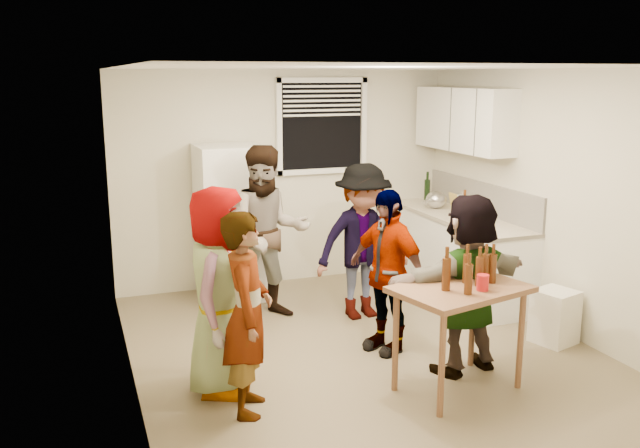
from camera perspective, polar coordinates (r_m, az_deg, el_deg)
name	(u,v)px	position (r m, az deg, el deg)	size (l,w,h in m)	color
room	(361,348)	(6.29, 3.44, -10.42)	(4.00, 4.50, 2.50)	beige
window	(322,126)	(8.03, 0.19, 8.24)	(1.12, 0.10, 1.06)	white
refrigerator	(231,222)	(7.52, -7.53, 0.14)	(0.70, 0.70, 1.70)	white
counter_lower	(457,255)	(7.87, 11.48, -2.59)	(0.60, 2.20, 0.86)	white
countertop	(459,217)	(7.77, 11.63, 0.61)	(0.64, 2.22, 0.04)	beige
backsplash	(482,198)	(7.89, 13.45, 2.18)	(0.03, 2.20, 0.36)	#B4ADA5
upper_cabinets	(464,119)	(7.87, 12.01, 8.62)	(0.34, 1.60, 0.70)	white
kettle	(436,208)	(8.11, 9.72, 1.32)	(0.26, 0.22, 0.22)	silver
paper_towel	(461,216)	(7.69, 11.80, 0.64)	(0.11, 0.11, 0.24)	white
wine_bottle	(427,202)	(8.49, 8.97, 1.86)	(0.07, 0.07, 0.28)	black
beer_bottle_counter	(464,220)	(7.50, 12.01, 0.33)	(0.06, 0.06, 0.25)	#47230C
blue_cup	(478,226)	(7.25, 13.16, -0.14)	(0.08, 0.08, 0.11)	#0717D7
picture_frame	(454,200)	(8.26, 11.24, 2.01)	(0.02, 0.19, 0.15)	#ECC85A
trash_bin	(555,317)	(6.69, 19.16, -7.38)	(0.34, 0.34, 0.50)	white
serving_table	(456,388)	(5.65, 11.39, -13.42)	(1.00, 0.67, 0.85)	brown
beer_bottle_table	(446,290)	(5.23, 10.53, -5.50)	(0.07, 0.07, 0.25)	#47230C
red_cup	(482,290)	(5.28, 13.51, -5.45)	(0.09, 0.09, 0.12)	red
guest_grey	(222,389)	(5.59, -8.24, -13.58)	(0.80, 1.63, 0.52)	gray
guest_stripe	(250,409)	(5.26, -5.94, -15.26)	(0.55, 1.51, 0.36)	#141933
guest_back_left	(270,317)	(7.07, -4.28, -7.78)	(0.86, 1.77, 0.67)	brown
guest_back_right	(361,316)	(7.08, 3.49, -7.74)	(1.02, 1.59, 0.59)	#3E3D43
guest_black	(385,349)	(6.29, 5.49, -10.44)	(0.87, 1.48, 0.36)	black
guest_orange	(464,369)	(5.99, 12.04, -11.88)	(1.41, 1.52, 0.45)	#CB5F43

